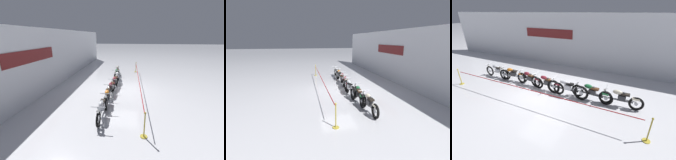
# 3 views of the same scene
# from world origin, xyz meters

# --- Properties ---
(ground_plane) EXTENTS (120.00, 120.00, 0.00)m
(ground_plane) POSITION_xyz_m (0.00, 0.00, 0.00)
(ground_plane) COLOR silver
(back_wall) EXTENTS (28.00, 0.29, 4.20)m
(back_wall) POSITION_xyz_m (-0.01, 5.12, 2.10)
(back_wall) COLOR white
(back_wall) RESTS_ON ground
(motorcycle_silver_0) EXTENTS (2.30, 0.62, 0.93)m
(motorcycle_silver_0) POSITION_xyz_m (-4.12, 0.71, 0.47)
(motorcycle_silver_0) COLOR black
(motorcycle_silver_0) RESTS_ON ground
(motorcycle_orange_1) EXTENTS (2.21, 0.62, 0.94)m
(motorcycle_orange_1) POSITION_xyz_m (-2.70, 0.68, 0.47)
(motorcycle_orange_1) COLOR black
(motorcycle_orange_1) RESTS_ON ground
(motorcycle_maroon_2) EXTENTS (2.12, 0.62, 0.92)m
(motorcycle_maroon_2) POSITION_xyz_m (-1.29, 0.63, 0.45)
(motorcycle_maroon_2) COLOR black
(motorcycle_maroon_2) RESTS_ON ground
(motorcycle_maroon_3) EXTENTS (2.40, 0.62, 0.94)m
(motorcycle_maroon_3) POSITION_xyz_m (0.01, 0.55, 0.47)
(motorcycle_maroon_3) COLOR black
(motorcycle_maroon_3) RESTS_ON ground
(motorcycle_silver_4) EXTENTS (2.47, 0.62, 0.98)m
(motorcycle_silver_4) POSITION_xyz_m (1.36, 0.46, 0.49)
(motorcycle_silver_4) COLOR black
(motorcycle_silver_4) RESTS_ON ground
(motorcycle_green_5) EXTENTS (2.28, 0.62, 0.93)m
(motorcycle_green_5) POSITION_xyz_m (2.67, 0.63, 0.46)
(motorcycle_green_5) COLOR black
(motorcycle_green_5) RESTS_ON ground
(motorcycle_cream_6) EXTENTS (2.11, 0.62, 0.92)m
(motorcycle_cream_6) POSITION_xyz_m (4.11, 0.70, 0.46)
(motorcycle_cream_6) COLOR black
(motorcycle_cream_6) RESTS_ON ground
(stanchion_far_left) EXTENTS (10.60, 0.28, 1.05)m
(stanchion_far_left) POSITION_xyz_m (-1.46, -1.15, 0.74)
(stanchion_far_left) COLOR gold
(stanchion_far_left) RESTS_ON ground
(stanchion_mid_left) EXTENTS (0.28, 0.28, 1.05)m
(stanchion_mid_left) POSITION_xyz_m (5.30, -1.15, 0.36)
(stanchion_mid_left) COLOR gold
(stanchion_mid_left) RESTS_ON ground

